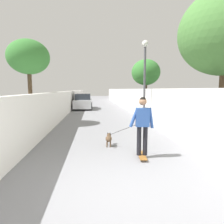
{
  "coord_description": "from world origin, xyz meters",
  "views": [
    {
      "loc": [
        -3.48,
        0.54,
        1.99
      ],
      "look_at": [
        4.85,
        -0.25,
        1.0
      ],
      "focal_mm": 30.86,
      "sensor_mm": 36.0,
      "label": 1
    }
  ],
  "objects": [
    {
      "name": "wall_left",
      "position": [
        12.0,
        2.76,
        0.91
      ],
      "size": [
        48.0,
        0.3,
        1.82
      ],
      "primitive_type": "cube",
      "color": "silver",
      "rests_on": "ground"
    },
    {
      "name": "dog",
      "position": [
        3.11,
        0.02,
        0.27
      ],
      "size": [
        1.55,
        1.01,
        1.06
      ],
      "color": "brown",
      "rests_on": "ground"
    },
    {
      "name": "tree_right_mid",
      "position": [
        13.0,
        -3.96,
        3.41
      ],
      "size": [
        2.45,
        2.45,
        4.55
      ],
      "color": "#473523",
      "rests_on": "ground"
    },
    {
      "name": "fence_right",
      "position": [
        12.0,
        -2.76,
        1.01
      ],
      "size": [
        48.0,
        0.3,
        2.02
      ],
      "primitive_type": "cube",
      "color": "white",
      "rests_on": "ground"
    },
    {
      "name": "person_skateboarder",
      "position": [
        1.85,
        -0.84,
        1.08
      ],
      "size": [
        0.26,
        0.72,
        1.69
      ],
      "color": "black",
      "rests_on": "skateboard"
    },
    {
      "name": "tree_left_far",
      "position": [
        7.5,
        4.0,
        3.68
      ],
      "size": [
        2.22,
        2.22,
        4.64
      ],
      "color": "#473523",
      "rests_on": "ground"
    },
    {
      "name": "car_near",
      "position": [
        16.29,
        1.61,
        0.71
      ],
      "size": [
        4.15,
        1.8,
        1.54
      ],
      "color": "silver",
      "rests_on": "ground"
    },
    {
      "name": "skateboard",
      "position": [
        1.85,
        -0.84,
        0.07
      ],
      "size": [
        0.82,
        0.29,
        0.08
      ],
      "color": "brown",
      "rests_on": "ground"
    },
    {
      "name": "ground_plane",
      "position": [
        14.0,
        0.0,
        0.0
      ],
      "size": [
        80.0,
        80.0,
        0.0
      ],
      "primitive_type": "plane",
      "color": "gray"
    },
    {
      "name": "lamp_post",
      "position": [
        6.82,
        -2.21,
        3.1
      ],
      "size": [
        0.36,
        0.36,
        4.57
      ],
      "color": "#4C4C51",
      "rests_on": "ground"
    }
  ]
}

